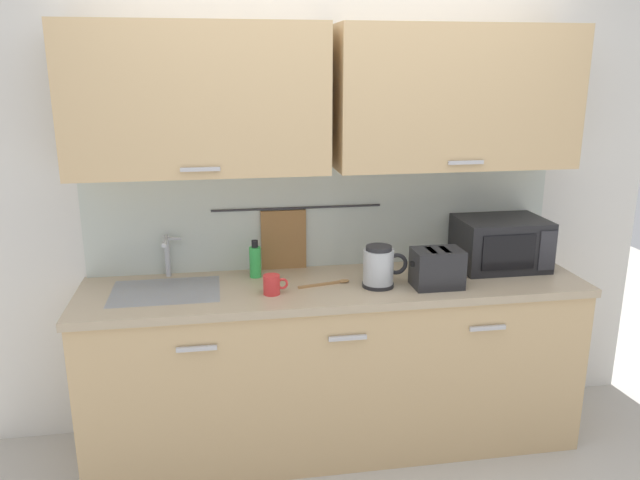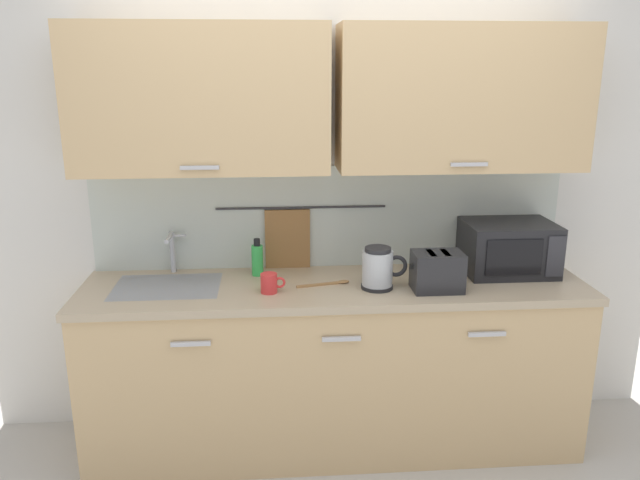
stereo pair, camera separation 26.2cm
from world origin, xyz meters
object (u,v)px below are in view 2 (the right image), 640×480
(electric_kettle, at_px, (378,268))
(mug_near_sink, at_px, (270,283))
(dish_soap_bottle, at_px, (257,259))
(toaster, at_px, (437,271))
(microwave, at_px, (508,248))
(wooden_spoon, at_px, (330,283))

(electric_kettle, distance_m, mug_near_sink, 0.53)
(electric_kettle, height_order, dish_soap_bottle, electric_kettle)
(mug_near_sink, xyz_separation_m, toaster, (0.81, -0.03, 0.05))
(mug_near_sink, bearing_deg, electric_kettle, 2.35)
(mug_near_sink, relative_size, toaster, 0.47)
(microwave, distance_m, electric_kettle, 0.75)
(microwave, height_order, wooden_spoon, microwave)
(dish_soap_bottle, xyz_separation_m, toaster, (0.87, -0.29, 0.01))
(dish_soap_bottle, bearing_deg, wooden_spoon, -25.73)
(microwave, height_order, toaster, microwave)
(microwave, relative_size, wooden_spoon, 1.68)
(mug_near_sink, height_order, toaster, toaster)
(microwave, height_order, mug_near_sink, microwave)
(microwave, xyz_separation_m, mug_near_sink, (-1.25, -0.21, -0.09))
(toaster, bearing_deg, mug_near_sink, 178.13)
(electric_kettle, distance_m, toaster, 0.28)
(wooden_spoon, bearing_deg, dish_soap_bottle, 154.27)
(wooden_spoon, bearing_deg, mug_near_sink, -162.92)
(mug_near_sink, xyz_separation_m, wooden_spoon, (0.30, 0.09, -0.04))
(mug_near_sink, distance_m, toaster, 0.81)
(electric_kettle, relative_size, toaster, 0.89)
(dish_soap_bottle, distance_m, mug_near_sink, 0.28)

